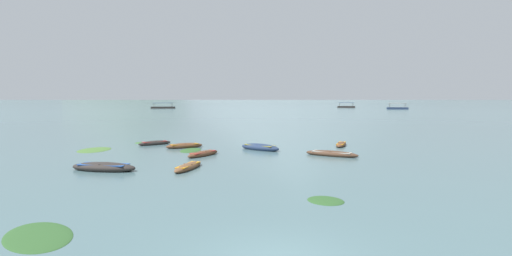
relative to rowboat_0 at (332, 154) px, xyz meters
The scene contains 19 objects.
ground_plane 1482.11m from the rowboat_0, 90.20° to the left, with size 6000.00×6000.00×0.00m, color slate.
mountain_1 2249.79m from the rowboat_0, 107.89° to the left, with size 1029.36×1029.36×361.82m, color #56665B.
mountain_2 1836.41m from the rowboat_0, 81.54° to the left, with size 1322.74×1322.74×475.33m, color slate.
rowboat_0 is the anchor object (origin of this frame).
rowboat_1 10.84m from the rowboat_0, 152.92° to the right, with size 1.65×3.39×0.41m.
rowboat_2 15.45m from the rowboat_0, 159.94° to the right, with size 4.18×2.09×0.60m.
rowboat_3 6.20m from the rowboat_0, 70.12° to the left, with size 1.89×3.32×0.39m.
rowboat_4 9.41m from the rowboat_0, behind, with size 2.45×3.18×0.45m.
rowboat_5 16.16m from the rowboat_0, 154.94° to the left, with size 2.96×2.53×0.46m.
rowboat_6 12.51m from the rowboat_0, 157.69° to the left, with size 3.31×2.40×0.50m.
rowboat_7 6.12m from the rowboat_0, 147.52° to the left, with size 3.58×3.16×0.64m.
ferry_0 126.24m from the rowboat_0, 66.49° to the left, with size 8.06×4.65×2.54m.
ferry_1 143.78m from the rowboat_0, 75.27° to the left, with size 8.06×4.53×2.54m.
ferry_2 135.16m from the rowboat_0, 108.19° to the left, with size 9.55×3.89×2.54m.
weed_patch_0 12.30m from the rowboat_0, 103.31° to the right, with size 1.57×1.41×0.14m, color #2D5628.
weed_patch_1 17.78m from the rowboat_0, 152.57° to the left, with size 2.16×1.67×0.14m, color #38662D.
weed_patch_3 18.96m from the rowboat_0, 169.70° to the left, with size 3.52×2.40×0.14m, color #477033.
weed_patch_4 11.21m from the rowboat_0, 164.16° to the left, with size 2.96×1.60×0.14m, color #2D5628.
weed_patch_5 20.10m from the rowboat_0, 128.09° to the right, with size 3.05×1.85×0.14m, color #2D5628.
Camera 1 is at (-0.68, -9.12, 4.21)m, focal length 26.27 mm.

